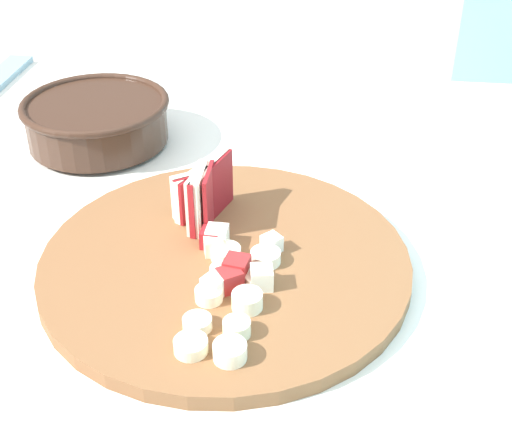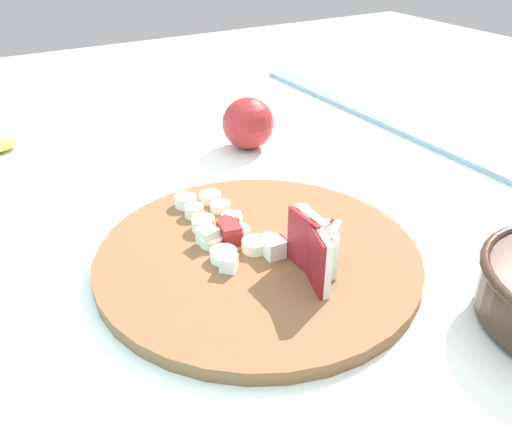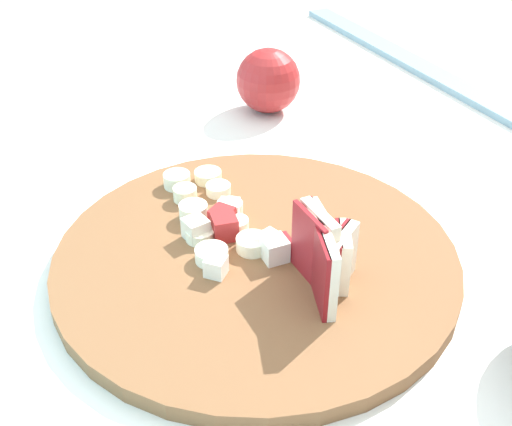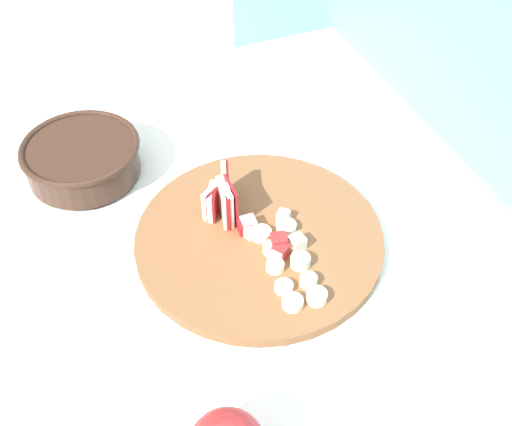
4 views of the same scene
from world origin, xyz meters
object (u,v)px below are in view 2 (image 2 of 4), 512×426
at_px(cutting_board, 258,257).
at_px(apple_wedge_fan, 316,247).
at_px(apple_dice_pile, 242,238).
at_px(banana_slice_rows, 216,223).
at_px(whole_apple, 248,123).

bearing_deg(cutting_board, apple_wedge_fan, -151.33).
xyz_separation_m(apple_dice_pile, banana_slice_rows, (0.05, 0.01, -0.00)).
height_order(cutting_board, whole_apple, whole_apple).
bearing_deg(apple_wedge_fan, cutting_board, 28.67).
bearing_deg(apple_wedge_fan, whole_apple, -19.11).
distance_m(apple_dice_pile, banana_slice_rows, 0.05).
height_order(banana_slice_rows, whole_apple, whole_apple).
bearing_deg(banana_slice_rows, apple_dice_pile, -171.76).
xyz_separation_m(banana_slice_rows, whole_apple, (0.22, -0.17, 0.02)).
bearing_deg(whole_apple, apple_dice_pile, 148.95).
xyz_separation_m(cutting_board, whole_apple, (0.29, -0.15, 0.03)).
height_order(apple_dice_pile, whole_apple, whole_apple).
bearing_deg(banana_slice_rows, apple_wedge_fan, -159.09).
distance_m(apple_wedge_fan, whole_apple, 0.37).
height_order(apple_dice_pile, banana_slice_rows, apple_dice_pile).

